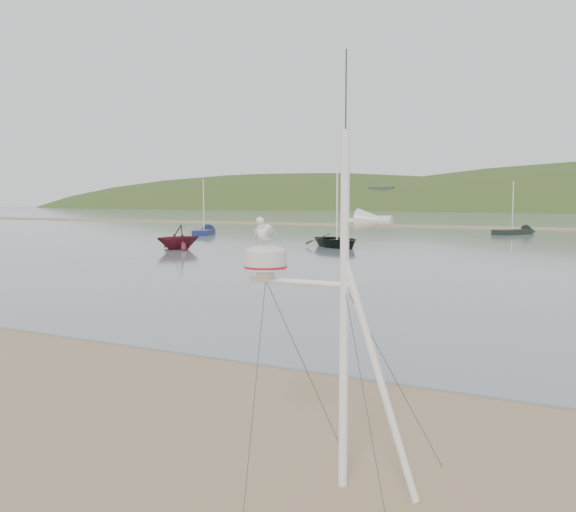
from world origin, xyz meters
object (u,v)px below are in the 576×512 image
at_px(boat_dark, 337,213).
at_px(mast_rig, 337,385).
at_px(sailboat_dark_mid, 521,232).
at_px(boat_red, 178,226).
at_px(sailboat_blue_near, 207,231).

bearing_deg(boat_dark, mast_rig, -116.57).
relative_size(boat_dark, sailboat_dark_mid, 0.86).
height_order(mast_rig, boat_dark, mast_rig).
height_order(boat_dark, boat_red, boat_dark).
distance_m(boat_dark, boat_red, 11.05).
height_order(boat_red, sailboat_dark_mid, sailboat_dark_mid).
bearing_deg(mast_rig, sailboat_dark_mid, 94.42).
bearing_deg(sailboat_dark_mid, mast_rig, -85.58).
distance_m(boat_red, sailboat_dark_mid, 35.60).
relative_size(mast_rig, sailboat_blue_near, 0.86).
bearing_deg(boat_red, sailboat_dark_mid, 81.19).
distance_m(mast_rig, sailboat_blue_near, 53.57).
height_order(mast_rig, sailboat_dark_mid, sailboat_dark_mid).
xyz_separation_m(boat_dark, sailboat_dark_mid, (9.56, 23.82, -2.16)).
bearing_deg(boat_red, mast_rig, -27.28).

